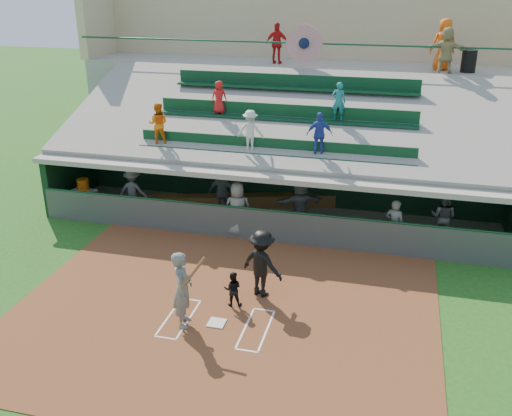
% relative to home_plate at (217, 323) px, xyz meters
% --- Properties ---
extents(ground, '(100.00, 100.00, 0.00)m').
position_rel_home_plate_xyz_m(ground, '(0.00, 0.00, -0.04)').
color(ground, '#1D4F16').
rests_on(ground, ground).
extents(dirt_slab, '(11.00, 9.00, 0.02)m').
position_rel_home_plate_xyz_m(dirt_slab, '(0.00, 0.50, -0.03)').
color(dirt_slab, brown).
rests_on(dirt_slab, ground).
extents(home_plate, '(0.43, 0.43, 0.03)m').
position_rel_home_plate_xyz_m(home_plate, '(0.00, 0.00, 0.00)').
color(home_plate, silver).
rests_on(home_plate, dirt_slab).
extents(batters_box_chalk, '(2.65, 1.85, 0.01)m').
position_rel_home_plate_xyz_m(batters_box_chalk, '(0.00, 0.00, -0.01)').
color(batters_box_chalk, white).
rests_on(batters_box_chalk, dirt_slab).
extents(dugout_floor, '(16.00, 3.50, 0.04)m').
position_rel_home_plate_xyz_m(dugout_floor, '(0.00, 6.75, -0.02)').
color(dugout_floor, gray).
rests_on(dugout_floor, ground).
extents(concourse_slab, '(20.00, 3.00, 4.60)m').
position_rel_home_plate_xyz_m(concourse_slab, '(0.00, 13.50, 2.26)').
color(concourse_slab, gray).
rests_on(concourse_slab, ground).
extents(grandstand, '(20.40, 10.40, 7.80)m').
position_rel_home_plate_xyz_m(grandstand, '(-0.01, 10.51, 2.23)').
color(grandstand, '#494E49').
rests_on(grandstand, ground).
extents(batter_at_plate, '(0.95, 0.84, 2.01)m').
position_rel_home_plate_xyz_m(batter_at_plate, '(-0.79, -0.21, 0.99)').
color(batter_at_plate, '#5A5D57').
rests_on(batter_at_plate, dirt_slab).
extents(catcher, '(0.55, 0.48, 0.98)m').
position_rel_home_plate_xyz_m(catcher, '(0.16, 0.94, 0.48)').
color(catcher, black).
rests_on(catcher, dirt_slab).
extents(home_umpire, '(1.41, 1.12, 1.91)m').
position_rel_home_plate_xyz_m(home_umpire, '(0.77, 1.67, 0.94)').
color(home_umpire, black).
rests_on(home_umpire, dirt_slab).
extents(dugout_bench, '(15.60, 5.16, 0.48)m').
position_rel_home_plate_xyz_m(dugout_bench, '(0.15, 8.07, 0.25)').
color(dugout_bench, olive).
rests_on(dugout_bench, dugout_floor).
extents(white_table, '(0.97, 0.79, 0.77)m').
position_rel_home_plate_xyz_m(white_table, '(-7.09, 5.89, 0.39)').
color(white_table, silver).
rests_on(white_table, dugout_floor).
extents(water_cooler, '(0.42, 0.42, 0.42)m').
position_rel_home_plate_xyz_m(water_cooler, '(-7.07, 5.95, 0.98)').
color(water_cooler, '#CC5A0C').
rests_on(water_cooler, white_table).
extents(dugout_player_a, '(1.13, 0.67, 1.71)m').
position_rel_home_plate_xyz_m(dugout_player_a, '(-5.12, 6.07, 0.86)').
color(dugout_player_a, '#545651').
rests_on(dugout_player_a, dugout_floor).
extents(dugout_player_b, '(1.10, 0.50, 1.83)m').
position_rel_home_plate_xyz_m(dugout_player_b, '(-1.85, 6.52, 0.92)').
color(dugout_player_b, '#545651').
rests_on(dugout_player_b, dugout_floor).
extents(dugout_player_c, '(1.02, 0.77, 1.87)m').
position_rel_home_plate_xyz_m(dugout_player_c, '(-0.92, 5.21, 0.94)').
color(dugout_player_c, '#5C5F59').
rests_on(dugout_player_c, dugout_floor).
extents(dugout_player_d, '(1.74, 1.17, 1.80)m').
position_rel_home_plate_xyz_m(dugout_player_d, '(1.01, 6.22, 0.91)').
color(dugout_player_d, '#50534E').
rests_on(dugout_player_d, dugout_floor).
extents(dugout_player_e, '(0.73, 0.61, 1.70)m').
position_rel_home_plate_xyz_m(dugout_player_e, '(4.17, 5.34, 0.86)').
color(dugout_player_e, '#555853').
rests_on(dugout_player_e, dugout_floor).
extents(dugout_player_f, '(0.99, 0.88, 1.69)m').
position_rel_home_plate_xyz_m(dugout_player_f, '(5.70, 6.42, 0.85)').
color(dugout_player_f, '#5C5F59').
rests_on(dugout_player_f, dugout_floor).
extents(trash_bin, '(0.57, 0.57, 0.86)m').
position_rel_home_plate_xyz_m(trash_bin, '(6.45, 12.60, 5.00)').
color(trash_bin, black).
rests_on(trash_bin, concourse_slab).
extents(concourse_staff_a, '(1.03, 0.49, 1.70)m').
position_rel_home_plate_xyz_m(concourse_staff_a, '(-1.33, 13.00, 5.42)').
color(concourse_staff_a, red).
rests_on(concourse_staff_a, concourse_slab).
extents(concourse_staff_b, '(1.10, 0.85, 2.01)m').
position_rel_home_plate_xyz_m(concourse_staff_b, '(5.46, 12.92, 5.57)').
color(concourse_staff_b, '#EB560D').
rests_on(concourse_staff_b, concourse_slab).
extents(concourse_staff_c, '(1.65, 0.58, 1.76)m').
position_rel_home_plate_xyz_m(concourse_staff_c, '(5.52, 12.06, 5.44)').
color(concourse_staff_c, tan).
rests_on(concourse_staff_c, concourse_slab).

